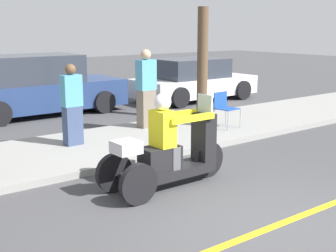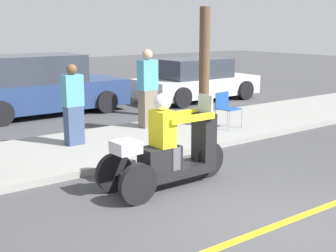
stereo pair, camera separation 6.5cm
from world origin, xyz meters
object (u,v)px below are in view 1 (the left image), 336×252
at_px(motorcycle_trike, 168,154).
at_px(spectator_by_tree, 72,106).
at_px(parked_car_lot_center, 38,87).
at_px(tree_trunk, 202,62).
at_px(spectator_mid_group, 146,90).
at_px(folding_chair_set_back, 224,106).
at_px(parked_car_lot_left, 193,80).

xyz_separation_m(motorcycle_trike, spectator_by_tree, (-0.18, 2.89, 0.37)).
relative_size(motorcycle_trike, spectator_by_tree, 1.36).
xyz_separation_m(parked_car_lot_center, tree_trunk, (3.13, -3.40, 0.75)).
bearing_deg(spectator_mid_group, motorcycle_trike, -119.96).
relative_size(motorcycle_trike, parked_car_lot_center, 0.48).
relative_size(folding_chair_set_back, tree_trunk, 0.29).
distance_m(parked_car_lot_center, tree_trunk, 4.68).
relative_size(spectator_by_tree, parked_car_lot_left, 0.39).
xyz_separation_m(motorcycle_trike, tree_trunk, (3.94, 3.66, 1.00)).
bearing_deg(spectator_mid_group, parked_car_lot_center, 107.13).
bearing_deg(spectator_mid_group, spectator_by_tree, -167.47).
xyz_separation_m(spectator_mid_group, parked_car_lot_center, (-1.14, 3.69, -0.22)).
height_order(parked_car_lot_left, tree_trunk, tree_trunk).
height_order(motorcycle_trike, parked_car_lot_left, motorcycle_trike).
height_order(folding_chair_set_back, parked_car_lot_left, parked_car_lot_left).
xyz_separation_m(motorcycle_trike, parked_car_lot_center, (0.80, 7.05, 0.25)).
height_order(motorcycle_trike, spectator_by_tree, spectator_by_tree).
distance_m(parked_car_lot_left, tree_trunk, 3.47).
bearing_deg(motorcycle_trike, tree_trunk, 42.88).
bearing_deg(spectator_mid_group, tree_trunk, 8.32).
xyz_separation_m(motorcycle_trike, parked_car_lot_left, (5.93, 6.36, 0.13)).
xyz_separation_m(spectator_by_tree, tree_trunk, (4.12, 0.76, 0.63)).
height_order(parked_car_lot_center, tree_trunk, tree_trunk).
bearing_deg(parked_car_lot_left, spectator_by_tree, -150.43).
xyz_separation_m(spectator_mid_group, tree_trunk, (2.00, 0.29, 0.53)).
relative_size(parked_car_lot_left, tree_trunk, 1.49).
bearing_deg(spectator_mid_group, folding_chair_set_back, -37.17).
xyz_separation_m(spectator_by_tree, parked_car_lot_left, (6.11, 3.47, -0.23)).
relative_size(folding_chair_set_back, parked_car_lot_center, 0.18).
xyz_separation_m(motorcycle_trike, spectator_mid_group, (1.94, 3.37, 0.46)).
distance_m(spectator_mid_group, parked_car_lot_left, 5.00).
bearing_deg(parked_car_lot_center, tree_trunk, -47.29).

